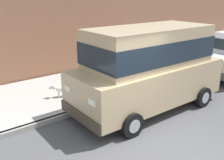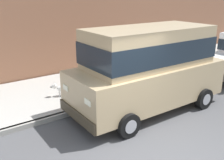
% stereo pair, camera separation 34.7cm
% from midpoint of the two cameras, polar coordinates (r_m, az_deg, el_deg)
% --- Properties ---
extents(curb, '(0.16, 64.00, 0.14)m').
position_cam_midpoint_polar(curb, '(8.01, -6.73, -6.26)').
color(curb, gray).
rests_on(curb, ground).
extents(sidewalk, '(3.60, 64.00, 0.14)m').
position_cam_midpoint_polar(sidewalk, '(9.48, -12.53, -2.55)').
color(sidewalk, '#A8A59E').
rests_on(sidewalk, ground).
extents(car_tan_van, '(2.20, 4.93, 2.52)m').
position_cam_midpoint_polar(car_tan_van, '(7.71, 6.85, 3.24)').
color(car_tan_van, tan).
rests_on(car_tan_van, ground).
extents(dog_white, '(0.37, 0.72, 0.49)m').
position_cam_midpoint_polar(dog_white, '(8.73, -12.42, -1.89)').
color(dog_white, white).
rests_on(dog_white, sidewalk).
extents(fire_hydrant, '(0.34, 0.24, 0.72)m').
position_cam_midpoint_polar(fire_hydrant, '(9.80, 5.64, 1.05)').
color(fire_hydrant, red).
rests_on(fire_hydrant, sidewalk).
extents(building_facade, '(0.50, 20.00, 3.54)m').
position_cam_midpoint_polar(building_facade, '(13.59, 2.90, 11.65)').
color(building_facade, '#8C5B42').
rests_on(building_facade, ground).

